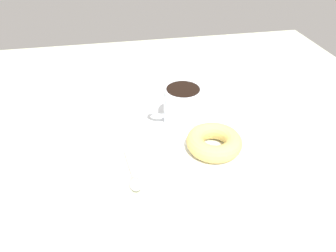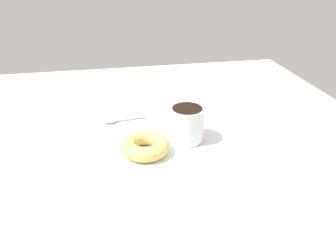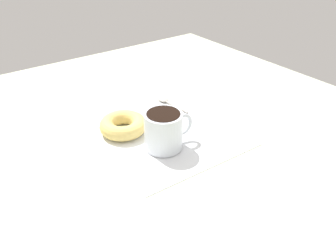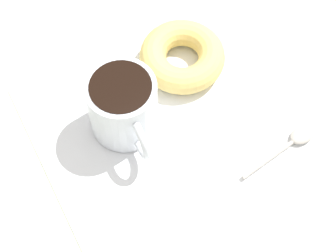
{
  "view_description": "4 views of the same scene",
  "coord_description": "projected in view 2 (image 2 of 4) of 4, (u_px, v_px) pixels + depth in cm",
  "views": [
    {
      "loc": [
        54.24,
        -12.32,
        43.52
      ],
      "look_at": [
        -2.54,
        -1.49,
        2.3
      ],
      "focal_mm": 35.0,
      "sensor_mm": 36.0,
      "label": 1
    },
    {
      "loc": [
        11.47,
        71.98,
        41.82
      ],
      "look_at": [
        -2.54,
        -1.49,
        2.3
      ],
      "focal_mm": 35.0,
      "sensor_mm": 36.0,
      "label": 2
    },
    {
      "loc": [
        -56.07,
        37.51,
        43.53
      ],
      "look_at": [
        -2.54,
        -1.49,
        2.3
      ],
      "focal_mm": 35.0,
      "sensor_mm": 36.0,
      "label": 3
    },
    {
      "loc": [
        -19.15,
        -30.08,
        63.08
      ],
      "look_at": [
        -2.54,
        -1.49,
        2.3
      ],
      "focal_mm": 60.0,
      "sensor_mm": 36.0,
      "label": 4
    }
  ],
  "objects": [
    {
      "name": "ground_plane",
      "position": [
        159.0,
        141.0,
        0.84
      ],
      "size": [
        120.0,
        120.0,
        2.0
      ],
      "primitive_type": "cube",
      "color": "beige"
    },
    {
      "name": "napkin",
      "position": [
        168.0,
        133.0,
        0.86
      ],
      "size": [
        32.71,
        32.71,
        0.3
      ],
      "primitive_type": "cube",
      "rotation": [
        0.0,
        0.0,
        -0.04
      ],
      "color": "white",
      "rests_on": "ground_plane"
    },
    {
      "name": "coffee_cup",
      "position": [
        187.0,
        123.0,
        0.81
      ],
      "size": [
        8.53,
        11.86,
        8.64
      ],
      "color": "silver",
      "rests_on": "napkin"
    },
    {
      "name": "spoon",
      "position": [
        116.0,
        120.0,
        0.91
      ],
      "size": [
        11.74,
        2.8,
        0.9
      ],
      "color": "#B7B2A8",
      "rests_on": "napkin"
    },
    {
      "name": "donut",
      "position": [
        145.0,
        146.0,
        0.76
      ],
      "size": [
        11.43,
        11.43,
        3.57
      ],
      "primitive_type": "torus",
      "color": "#E5C66B",
      "rests_on": "napkin"
    }
  ]
}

